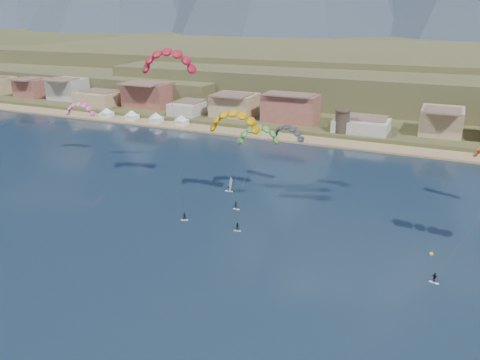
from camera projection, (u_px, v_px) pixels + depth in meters
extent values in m
plane|color=black|center=(166.00, 293.00, 83.92)|extent=(2400.00, 2400.00, 0.00)
cube|color=tan|center=(322.00, 141.00, 175.16)|extent=(2200.00, 12.00, 0.90)
cube|color=brown|center=(422.00, 46.00, 566.37)|extent=(2200.00, 900.00, 4.00)
cube|color=brown|center=(68.00, 66.00, 329.10)|extent=(280.00, 130.00, 10.00)
cube|color=brown|center=(454.00, 79.00, 255.16)|extent=(320.00, 150.00, 15.00)
cube|color=brown|center=(323.00, 62.00, 319.22)|extent=(380.00, 170.00, 18.00)
cylinder|color=#47382D|center=(342.00, 122.00, 178.21)|extent=(5.20, 5.20, 8.00)
cylinder|color=#47382D|center=(343.00, 110.00, 176.74)|extent=(5.82, 5.82, 0.60)
cube|color=white|center=(107.00, 115.00, 210.41)|extent=(4.50, 4.50, 2.00)
pyramid|color=white|center=(106.00, 108.00, 209.39)|extent=(6.40, 6.40, 2.00)
cube|color=white|center=(132.00, 117.00, 205.52)|extent=(4.50, 4.50, 2.00)
pyramid|color=white|center=(132.00, 110.00, 204.50)|extent=(6.40, 6.40, 2.00)
cube|color=white|center=(156.00, 120.00, 201.00)|extent=(4.50, 4.50, 2.00)
pyramid|color=white|center=(156.00, 113.00, 199.98)|extent=(6.40, 6.40, 2.00)
cube|color=white|center=(182.00, 122.00, 196.49)|extent=(4.50, 4.50, 2.00)
pyramid|color=white|center=(181.00, 115.00, 195.46)|extent=(6.40, 6.40, 2.00)
cube|color=silver|center=(185.00, 220.00, 111.93)|extent=(1.69, 1.10, 0.11)
imported|color=black|center=(184.00, 216.00, 111.59)|extent=(0.81, 0.69, 1.87)
cylinder|color=#262626|center=(177.00, 142.00, 113.33)|extent=(0.05, 0.05, 34.32)
cube|color=silver|center=(237.00, 231.00, 106.69)|extent=(1.67, 0.75, 0.11)
imported|color=black|center=(237.00, 227.00, 106.36)|extent=(1.01, 0.85, 1.86)
cylinder|color=#262626|center=(236.00, 176.00, 110.47)|extent=(0.05, 0.05, 23.26)
cube|color=silver|center=(434.00, 283.00, 86.85)|extent=(1.76, 0.96, 0.11)
imported|color=black|center=(435.00, 277.00, 86.51)|extent=(1.22, 0.77, 1.93)
cylinder|color=#262626|center=(476.00, 222.00, 86.91)|extent=(0.05, 0.05, 24.64)
cube|color=silver|center=(236.00, 209.00, 117.87)|extent=(1.70, 0.61, 0.11)
imported|color=black|center=(236.00, 205.00, 117.53)|extent=(1.29, 0.80, 1.92)
cylinder|color=#262626|center=(247.00, 173.00, 119.78)|extent=(0.05, 0.05, 16.98)
cylinder|color=#262626|center=(74.00, 138.00, 154.05)|extent=(0.04, 0.04, 15.46)
cylinder|color=#262626|center=(282.00, 168.00, 126.07)|extent=(0.04, 0.04, 15.45)
cube|color=silver|center=(229.00, 191.00, 129.13)|extent=(2.08, 0.69, 0.10)
imported|color=black|center=(229.00, 188.00, 128.86)|extent=(0.74, 0.50, 1.48)
cube|color=white|center=(230.00, 185.00, 128.37)|extent=(0.89, 2.26, 3.53)
sphere|color=yellow|center=(431.00, 254.00, 96.63)|extent=(0.75, 0.75, 0.75)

